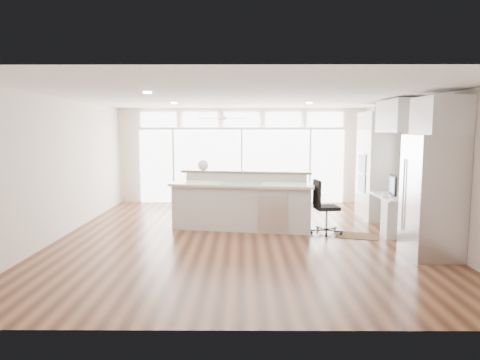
{
  "coord_description": "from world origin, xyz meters",
  "views": [
    {
      "loc": [
        0.02,
        -8.23,
        2.07
      ],
      "look_at": [
        -0.03,
        0.6,
        1.04
      ],
      "focal_mm": 32.0,
      "sensor_mm": 36.0,
      "label": 1
    }
  ],
  "objects": [
    {
      "name": "keyboard",
      "position": [
        2.88,
        0.3,
        0.77
      ],
      "size": [
        0.16,
        0.33,
        0.02
      ],
      "primitive_type": "cube",
      "rotation": [
        0.0,
        0.0,
        -0.14
      ],
      "color": "silver",
      "rests_on": "desk_nook"
    },
    {
      "name": "refrigerator",
      "position": [
        3.11,
        -1.35,
        1.0
      ],
      "size": [
        0.76,
        0.9,
        2.0
      ],
      "primitive_type": "cube",
      "color": "silver",
      "rests_on": "floor"
    },
    {
      "name": "glass_wall",
      "position": [
        0.0,
        3.94,
        1.05
      ],
      "size": [
        5.8,
        0.06,
        2.08
      ],
      "primitive_type": "cube",
      "color": "white",
      "rests_on": "wall_back"
    },
    {
      "name": "potted_plant",
      "position": [
        3.17,
        1.8,
        2.61
      ],
      "size": [
        0.29,
        0.32,
        0.22
      ],
      "primitive_type": "imported",
      "rotation": [
        0.0,
        0.0,
        0.14
      ],
      "color": "#376029",
      "rests_on": "oven_cabinet"
    },
    {
      "name": "ceiling_fan",
      "position": [
        -0.5,
        2.8,
        2.48
      ],
      "size": [
        1.16,
        1.16,
        0.32
      ],
      "primitive_type": "cube",
      "color": "silver",
      "rests_on": "ceiling"
    },
    {
      "name": "monitor",
      "position": [
        3.05,
        0.3,
        0.98
      ],
      "size": [
        0.16,
        0.54,
        0.44
      ],
      "primitive_type": "cube",
      "rotation": [
        0.0,
        0.0,
        -0.13
      ],
      "color": "black",
      "rests_on": "desk_nook"
    },
    {
      "name": "framed_photos",
      "position": [
        3.46,
        0.92,
        1.4
      ],
      "size": [
        0.06,
        0.22,
        0.8
      ],
      "primitive_type": "cube",
      "color": "black",
      "rests_on": "wall_right"
    },
    {
      "name": "transom_row",
      "position": [
        0.0,
        3.94,
        2.38
      ],
      "size": [
        5.9,
        0.06,
        0.4
      ],
      "primitive_type": "cube",
      "color": "white",
      "rests_on": "wall_back"
    },
    {
      "name": "floor",
      "position": [
        0.0,
        0.0,
        -0.01
      ],
      "size": [
        7.0,
        8.0,
        0.02
      ],
      "primitive_type": "cube",
      "color": "#442315",
      "rests_on": "ground"
    },
    {
      "name": "fridge_cabinet",
      "position": [
        3.17,
        -1.35,
        2.3
      ],
      "size": [
        0.64,
        0.9,
        0.6
      ],
      "primitive_type": "cube",
      "color": "silver",
      "rests_on": "wall_right"
    },
    {
      "name": "wall_left",
      "position": [
        -3.5,
        0.0,
        1.35
      ],
      "size": [
        0.04,
        8.0,
        2.7
      ],
      "primitive_type": "cube",
      "color": "beige",
      "rests_on": "floor"
    },
    {
      "name": "wall_back",
      "position": [
        0.0,
        4.0,
        1.35
      ],
      "size": [
        7.0,
        0.04,
        2.7
      ],
      "primitive_type": "cube",
      "color": "beige",
      "rests_on": "floor"
    },
    {
      "name": "rug",
      "position": [
        2.28,
        0.02,
        0.01
      ],
      "size": [
        0.94,
        0.79,
        0.01
      ],
      "primitive_type": "cube",
      "rotation": [
        0.0,
        0.0,
        -0.29
      ],
      "color": "#321D10",
      "rests_on": "floor"
    },
    {
      "name": "upper_cabinets",
      "position": [
        3.17,
        0.3,
        2.35
      ],
      "size": [
        0.64,
        1.3,
        0.64
      ],
      "primitive_type": "cube",
      "color": "silver",
      "rests_on": "wall_right"
    },
    {
      "name": "recessed_lights",
      "position": [
        0.0,
        0.2,
        2.68
      ],
      "size": [
        3.4,
        3.0,
        0.02
      ],
      "primitive_type": "cube",
      "color": "white",
      "rests_on": "ceiling"
    },
    {
      "name": "wall_right",
      "position": [
        3.5,
        0.0,
        1.35
      ],
      "size": [
        0.04,
        8.0,
        2.7
      ],
      "primitive_type": "cube",
      "color": "beige",
      "rests_on": "floor"
    },
    {
      "name": "ceiling",
      "position": [
        0.0,
        0.0,
        2.7
      ],
      "size": [
        7.0,
        8.0,
        0.02
      ],
      "primitive_type": "cube",
      "color": "white",
      "rests_on": "wall_back"
    },
    {
      "name": "wall_front",
      "position": [
        0.0,
        -4.0,
        1.35
      ],
      "size": [
        7.0,
        0.04,
        2.7
      ],
      "primitive_type": "cube",
      "color": "beige",
      "rests_on": "floor"
    },
    {
      "name": "desk_window",
      "position": [
        3.46,
        0.3,
        1.55
      ],
      "size": [
        0.04,
        0.85,
        0.85
      ],
      "primitive_type": "cube",
      "color": "white",
      "rests_on": "wall_right"
    },
    {
      "name": "office_chair",
      "position": [
        1.72,
        0.23,
        0.54
      ],
      "size": [
        0.62,
        0.59,
        1.08
      ],
      "primitive_type": "cube",
      "rotation": [
        0.0,
        0.0,
        0.13
      ],
      "color": "black",
      "rests_on": "floor"
    },
    {
      "name": "oven_cabinet",
      "position": [
        3.17,
        1.8,
        1.25
      ],
      "size": [
        0.64,
        1.2,
        2.5
      ],
      "primitive_type": "cube",
      "color": "silver",
      "rests_on": "floor"
    },
    {
      "name": "kitchen_island",
      "position": [
        0.02,
        0.66,
        0.59
      ],
      "size": [
        3.14,
        1.61,
        1.19
      ],
      "primitive_type": "cube",
      "rotation": [
        0.0,
        0.0,
        -0.17
      ],
      "color": "silver",
      "rests_on": "floor"
    },
    {
      "name": "desk_nook",
      "position": [
        3.13,
        0.3,
        0.38
      ],
      "size": [
        0.72,
        1.3,
        0.76
      ],
      "primitive_type": "cube",
      "color": "silver",
      "rests_on": "floor"
    },
    {
      "name": "fishbowl",
      "position": [
        -0.85,
        1.22,
        1.31
      ],
      "size": [
        0.26,
        0.26,
        0.24
      ],
      "primitive_type": "sphere",
      "rotation": [
        0.0,
        0.0,
        -0.09
      ],
      "color": "silver",
      "rests_on": "kitchen_island"
    }
  ]
}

